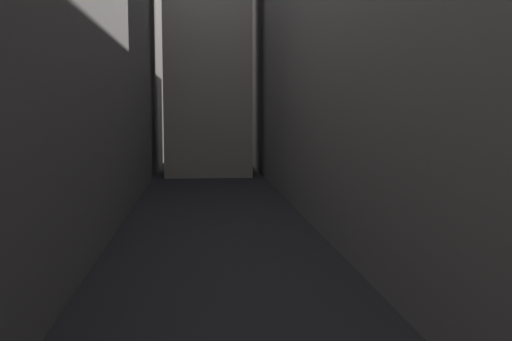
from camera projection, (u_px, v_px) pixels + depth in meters
name	position (u px, v px, depth m)	size (l,w,h in m)	color
ground_plane	(214.00, 211.00, 38.51)	(264.00, 264.00, 0.00)	#232326
building_block_left	(32.00, 49.00, 38.28)	(12.54, 108.00, 21.22)	slate
building_block_right	(366.00, 39.00, 40.36)	(10.29, 108.00, 23.13)	slate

